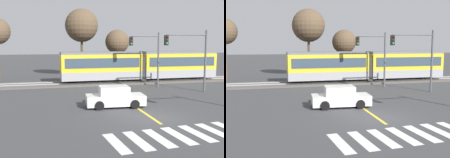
% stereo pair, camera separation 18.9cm
% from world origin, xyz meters
% --- Properties ---
extents(ground_plane, '(200.00, 200.00, 0.00)m').
position_xyz_m(ground_plane, '(0.00, 0.00, 0.00)').
color(ground_plane, '#3D3D3F').
extents(track_bed, '(120.00, 4.00, 0.18)m').
position_xyz_m(track_bed, '(0.00, 15.23, 0.09)').
color(track_bed, '#56514C').
rests_on(track_bed, ground).
extents(rail_near, '(120.00, 0.08, 0.10)m').
position_xyz_m(rail_near, '(0.00, 14.51, 0.23)').
color(rail_near, '#939399').
rests_on(rail_near, track_bed).
extents(rail_far, '(120.00, 0.08, 0.10)m').
position_xyz_m(rail_far, '(0.00, 15.95, 0.23)').
color(rail_far, '#939399').
rests_on(rail_far, track_bed).
extents(light_rail_tram, '(18.50, 2.64, 3.43)m').
position_xyz_m(light_rail_tram, '(4.76, 15.22, 2.05)').
color(light_rail_tram, '#9E9EA3').
rests_on(light_rail_tram, track_bed).
extents(crosswalk_stripe_0, '(0.79, 2.84, 0.01)m').
position_xyz_m(crosswalk_stripe_0, '(-3.29, -3.66, 0.00)').
color(crosswalk_stripe_0, silver).
rests_on(crosswalk_stripe_0, ground).
extents(crosswalk_stripe_1, '(0.79, 2.84, 0.01)m').
position_xyz_m(crosswalk_stripe_1, '(-2.19, -3.57, 0.00)').
color(crosswalk_stripe_1, silver).
rests_on(crosswalk_stripe_1, ground).
extents(crosswalk_stripe_2, '(0.79, 2.84, 0.01)m').
position_xyz_m(crosswalk_stripe_2, '(-1.10, -3.48, 0.00)').
color(crosswalk_stripe_2, silver).
rests_on(crosswalk_stripe_2, ground).
extents(crosswalk_stripe_3, '(0.79, 2.84, 0.01)m').
position_xyz_m(crosswalk_stripe_3, '(0.00, -3.39, 0.00)').
color(crosswalk_stripe_3, silver).
rests_on(crosswalk_stripe_3, ground).
extents(crosswalk_stripe_4, '(0.79, 2.84, 0.01)m').
position_xyz_m(crosswalk_stripe_4, '(1.10, -3.30, 0.00)').
color(crosswalk_stripe_4, silver).
rests_on(crosswalk_stripe_4, ground).
extents(crosswalk_stripe_5, '(0.79, 2.84, 0.01)m').
position_xyz_m(crosswalk_stripe_5, '(2.19, -3.21, 0.00)').
color(crosswalk_stripe_5, silver).
rests_on(crosswalk_stripe_5, ground).
extents(lane_centre_line, '(0.20, 14.62, 0.01)m').
position_xyz_m(lane_centre_line, '(0.00, 5.92, 0.00)').
color(lane_centre_line, gold).
rests_on(lane_centre_line, ground).
extents(sedan_crossing, '(4.32, 2.15, 1.52)m').
position_xyz_m(sedan_crossing, '(-1.43, 3.57, 0.70)').
color(sedan_crossing, silver).
rests_on(sedan_crossing, ground).
extents(traffic_light_far_right, '(3.25, 0.38, 5.67)m').
position_xyz_m(traffic_light_far_right, '(4.24, 11.48, 3.75)').
color(traffic_light_far_right, '#515459').
rests_on(traffic_light_far_right, ground).
extents(traffic_light_mid_right, '(4.25, 0.38, 5.77)m').
position_xyz_m(traffic_light_mid_right, '(6.86, 7.52, 3.85)').
color(traffic_light_mid_right, '#515459').
rests_on(traffic_light_mid_right, ground).
extents(bare_tree_west, '(4.31, 4.31, 9.01)m').
position_xyz_m(bare_tree_west, '(-1.27, 21.19, 6.82)').
color(bare_tree_west, brown).
rests_on(bare_tree_west, ground).
extents(bare_tree_east, '(3.16, 3.16, 6.32)m').
position_xyz_m(bare_tree_east, '(3.31, 20.33, 4.70)').
color(bare_tree_east, brown).
rests_on(bare_tree_east, ground).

